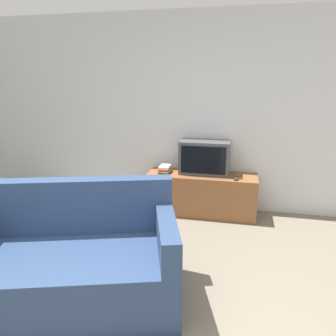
# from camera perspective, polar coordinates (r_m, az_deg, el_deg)

# --- Properties ---
(wall_back) EXTENTS (9.00, 0.06, 2.60)m
(wall_back) POSITION_cam_1_polar(r_m,az_deg,el_deg) (4.48, 3.34, 9.46)
(wall_back) COLOR silver
(wall_back) RESTS_ON ground_plane
(tv_stand) EXTENTS (1.43, 0.47, 0.54)m
(tv_stand) POSITION_cam_1_polar(r_m,az_deg,el_deg) (4.40, 5.82, -4.51)
(tv_stand) COLOR brown
(tv_stand) RESTS_ON ground_plane
(television) EXTENTS (0.65, 0.33, 0.43)m
(television) POSITION_cam_1_polar(r_m,az_deg,el_deg) (4.32, 6.39, 1.86)
(television) COLOR #4C4C51
(television) RESTS_ON tv_stand
(couch) EXTENTS (1.83, 1.34, 0.93)m
(couch) POSITION_cam_1_polar(r_m,az_deg,el_deg) (2.84, -16.17, -15.84)
(couch) COLOR navy
(couch) RESTS_ON ground_plane
(book_stack) EXTENTS (0.17, 0.22, 0.09)m
(book_stack) POSITION_cam_1_polar(r_m,az_deg,el_deg) (4.37, -0.58, -0.18)
(book_stack) COLOR #23478E
(book_stack) RESTS_ON tv_stand
(remote_on_stand) EXTENTS (0.05, 0.15, 0.02)m
(remote_on_stand) POSITION_cam_1_polar(r_m,az_deg,el_deg) (4.18, 11.79, -1.76)
(remote_on_stand) COLOR #2D2D2D
(remote_on_stand) RESTS_ON tv_stand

